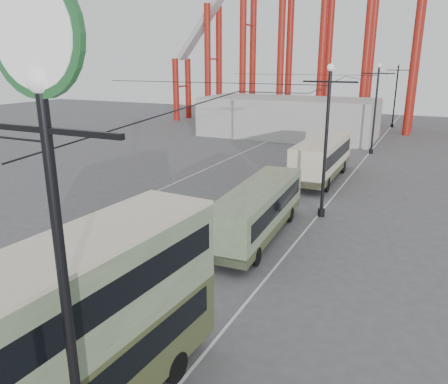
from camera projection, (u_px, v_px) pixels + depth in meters
The scene contains 11 objects.
ground at pixel (23, 356), 14.54m from camera, with size 160.00×160.00×0.00m, color #4E4E51.
road_markings at pixel (239, 196), 31.90m from camera, with size 12.52×120.00×0.01m.
lamp_post_near at pixel (49, 156), 7.38m from camera, with size 3.20×0.44×10.80m.
lamp_post_mid at pixel (326, 143), 26.41m from camera, with size 3.20×0.44×9.32m.
lamp_post_far at pixel (375, 109), 45.39m from camera, with size 3.20×0.44×9.32m.
lamp_post_distant at pixel (395, 96), 64.37m from camera, with size 3.20×0.44×9.32m.
fairground_shed at pixel (288, 117), 56.89m from camera, with size 22.00×10.00×5.00m, color #AAABA5.
double_decker_bus at pixel (72, 334), 10.80m from camera, with size 2.99×9.87×5.23m.
single_decker_green at pixel (258, 209), 23.97m from camera, with size 2.93×10.37×2.90m.
single_decker_cream at pixel (322, 157), 35.96m from camera, with size 2.85×10.85×3.37m.
pedestrian at pixel (166, 291), 17.09m from camera, with size 0.57×0.37×1.56m, color black.
Camera 1 is at (11.43, -8.23, 9.38)m, focal length 35.00 mm.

